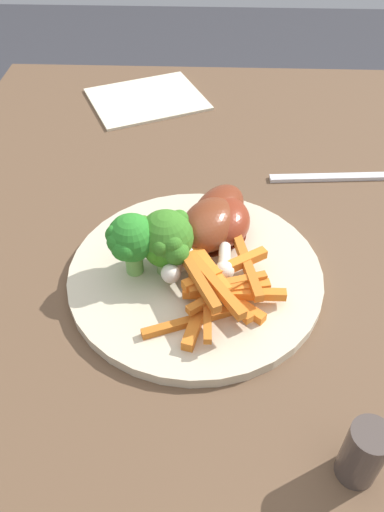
% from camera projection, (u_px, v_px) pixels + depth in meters
% --- Properties ---
extents(ground_plane, '(6.00, 6.00, 0.00)m').
position_uv_depth(ground_plane, '(194.00, 502.00, 1.03)').
color(ground_plane, '#333338').
extents(dining_table, '(0.96, 0.69, 0.70)m').
position_uv_depth(dining_table, '(196.00, 324.00, 0.63)').
color(dining_table, brown).
rests_on(dining_table, ground_plane).
extents(dinner_plate, '(0.26, 0.26, 0.01)m').
position_uv_depth(dinner_plate, '(192.00, 274.00, 0.52)').
color(dinner_plate, beige).
rests_on(dinner_plate, dining_table).
extents(broccoli_floret_front, '(0.05, 0.04, 0.05)m').
position_uv_depth(broccoli_floret_front, '(163.00, 244.00, 0.49)').
color(broccoli_floret_front, '#79A057').
rests_on(broccoli_floret_front, dinner_plate).
extents(broccoli_floret_middle, '(0.05, 0.05, 0.07)m').
position_uv_depth(broccoli_floret_middle, '(129.00, 241.00, 0.48)').
color(broccoli_floret_middle, '#74B051').
rests_on(broccoli_floret_middle, dinner_plate).
extents(broccoli_floret_back, '(0.06, 0.06, 0.07)m').
position_uv_depth(broccoli_floret_back, '(165.00, 238.00, 0.49)').
color(broccoli_floret_back, '#8DBB59').
rests_on(broccoli_floret_back, dinner_plate).
extents(carrot_fries_pile, '(0.13, 0.13, 0.04)m').
position_uv_depth(carrot_fries_pile, '(218.00, 286.00, 0.47)').
color(carrot_fries_pile, orange).
rests_on(carrot_fries_pile, dinner_plate).
extents(chicken_drumstick_near, '(0.14, 0.09, 0.04)m').
position_uv_depth(chicken_drumstick_near, '(216.00, 214.00, 0.55)').
color(chicken_drumstick_near, '#4F1B0E').
rests_on(chicken_drumstick_near, dinner_plate).
extents(chicken_drumstick_far, '(0.13, 0.09, 0.05)m').
position_uv_depth(chicken_drumstick_far, '(208.00, 227.00, 0.53)').
color(chicken_drumstick_far, '#501E10').
rests_on(chicken_drumstick_far, dinner_plate).
extents(chicken_drumstick_extra, '(0.12, 0.05, 0.04)m').
position_uv_depth(chicken_drumstick_extra, '(225.00, 224.00, 0.53)').
color(chicken_drumstick_extra, '#581A0E').
rests_on(chicken_drumstick_extra, dinner_plate).
extents(fork, '(0.03, 0.19, 0.00)m').
position_uv_depth(fork, '(344.00, 177.00, 0.65)').
color(fork, silver).
rests_on(fork, dining_table).
extents(napkin, '(0.20, 0.21, 0.00)m').
position_uv_depth(napkin, '(147.00, 99.00, 0.80)').
color(napkin, beige).
rests_on(napkin, dining_table).
extents(pepper_shaker, '(0.03, 0.03, 0.06)m').
position_uv_depth(pepper_shaker, '(363.00, 453.00, 0.36)').
color(pepper_shaker, '#423833').
rests_on(pepper_shaker, dining_table).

